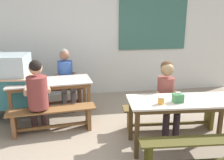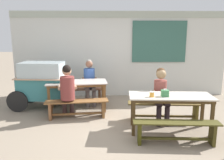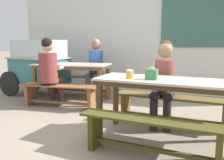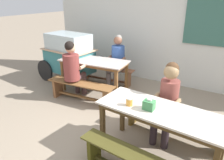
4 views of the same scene
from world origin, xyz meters
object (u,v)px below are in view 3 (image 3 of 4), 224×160
Objects in this scene: dining_table_far at (72,68)px; person_left_back_turned at (50,68)px; food_cart at (39,63)px; dining_table_near at (164,86)px; bench_far_front at (59,93)px; bench_near_back at (171,105)px; person_center_facing at (95,65)px; tissue_box at (152,74)px; bench_near_front at (150,133)px; condiment_jar at (130,74)px; person_right_near_table at (164,78)px; bench_far_back at (82,83)px.

dining_table_far is 0.55m from person_left_back_turned.
dining_table_near is at bearing -27.58° from food_cart.
bench_far_front is 0.89× the size of bench_near_back.
person_center_facing is at bearing 67.27° from person_left_back_turned.
tissue_box reaches higher than dining_table_far.
food_cart is at bearing 167.54° from dining_table_far.
dining_table_near reaches higher than bench_near_front.
condiment_jar is at bearing -32.77° from food_cart.
food_cart is 3.10m from person_right_near_table.
bench_near_front is at bearing -93.95° from dining_table_near.
dining_table_near is 1.13× the size of bench_far_front.
person_right_near_table is at bearing 98.16° from dining_table_near.
bench_near_front is 1.23× the size of person_left_back_turned.
bench_far_back is at bearing 137.54° from dining_table_near.
person_center_facing is at bearing 143.87° from bench_near_back.
dining_table_near is 0.44m from condiment_jar.
dining_table_near is 0.21m from tissue_box.
food_cart is (-0.95, 0.21, 0.04)m from dining_table_far.
food_cart reaches higher than bench_far_back.
bench_far_back is 1.17× the size of person_left_back_turned.
bench_near_back is at bearing 56.77° from condiment_jar.
tissue_box reaches higher than bench_far_front.
food_cart is 1.37× the size of person_right_near_table.
bench_near_back is (2.08, -0.78, -0.38)m from dining_table_far.
tissue_box is (-0.18, -0.64, 0.53)m from bench_near_back.
dining_table_far is 2.14m from person_right_near_table.
person_center_facing reaches higher than condiment_jar.
dining_table_near reaches higher than bench_near_back.
food_cart is at bearing -158.10° from bench_far_back.
bench_near_front is (1.95, -1.35, -0.00)m from bench_far_front.
person_center_facing is at bearing 129.64° from tissue_box.
bench_near_back is at bearing -32.28° from bench_far_back.
person_left_back_turned is at bearing 152.72° from condiment_jar.
person_right_near_table reaches higher than dining_table_far.
bench_far_front is 1.17× the size of person_left_back_turned.
food_cart is at bearing 142.28° from bench_far_front.
food_cart reaches higher than tissue_box.
dining_table_far reaches higher than bench_near_front.
bench_far_back is 1.14m from bench_far_front.
bench_far_front is 1.19× the size of person_center_facing.
tissue_box is (2.06, -0.89, 0.10)m from person_left_back_turned.
condiment_jar is (2.59, -1.67, 0.10)m from food_cart.
bench_near_back is at bearing -36.13° from person_center_facing.
food_cart is 15.43× the size of condiment_jar.
dining_table_near is 11.44× the size of tissue_box.
bench_far_back is at bearing 84.78° from person_left_back_turned.
bench_far_back is at bearing 147.72° from bench_near_back.
person_center_facing is 2.54m from tissue_box.
person_right_near_table is 8.27× the size of tissue_box.
person_right_near_table reaches higher than bench_far_back.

